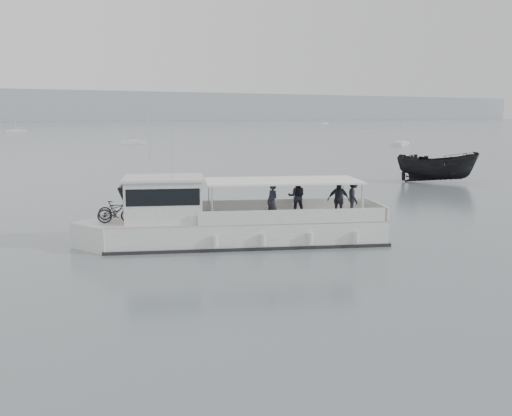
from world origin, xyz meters
TOP-DOWN VIEW (x-y plane):
  - ground at (0.00, 0.00)m, footprint 1400.00×1400.00m
  - tour_boat at (4.53, -2.48)m, footprint 14.04×7.98m
  - dark_motorboat at (31.80, 9.96)m, footprint 7.04×6.46m

SIDE VIEW (x-z plane):
  - ground at x=0.00m, z-range 0.00..0.00m
  - tour_boat at x=4.53m, z-range -2.03..4.01m
  - dark_motorboat at x=31.80m, z-range 0.00..2.69m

